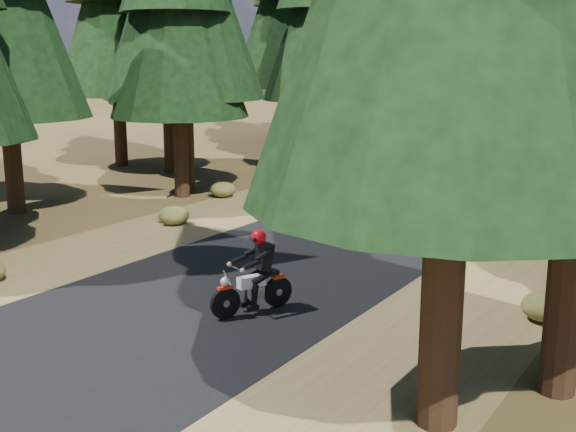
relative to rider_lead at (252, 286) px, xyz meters
name	(u,v)px	position (x,y,z in m)	size (l,w,h in m)	color
ground	(250,279)	(-1.24, 1.65, -0.53)	(120.00, 120.00, 0.00)	#412C17
road	(358,231)	(-1.24, 6.65, -0.52)	(6.00, 100.00, 0.01)	black
shoulder_l	(224,212)	(-5.84, 6.65, -0.52)	(3.20, 100.00, 0.01)	brown
shoulder_r	(531,257)	(3.36, 6.65, -0.52)	(3.20, 100.00, 0.01)	brown
understory_shrubs	(434,209)	(-0.14, 9.35, -0.25)	(16.37, 29.03, 0.65)	#474C1E
rider_lead	(252,286)	(0.00, 0.00, 0.00)	(1.17, 1.82, 1.57)	white
rider_follow	(326,211)	(-2.07, 6.31, 0.02)	(0.98, 1.91, 1.63)	maroon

